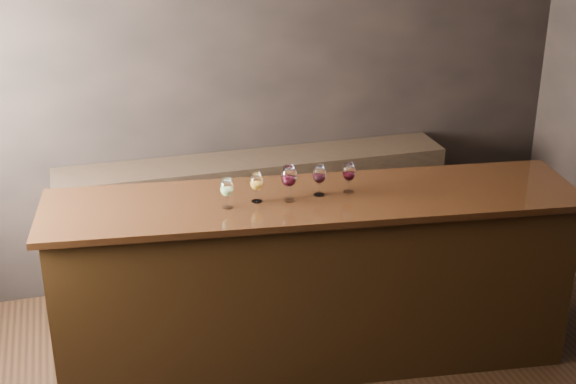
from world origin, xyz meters
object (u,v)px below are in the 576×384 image
object	(u,v)px
glass_amber	(256,183)
glass_red_c	(349,173)
back_bar_shelf	(255,222)
glass_white	(227,188)
bar_counter	(313,283)
glass_red_a	(289,177)
glass_red_b	(319,175)

from	to	relation	value
glass_amber	glass_red_c	xyz separation A→B (m)	(0.57, -0.01, 0.00)
glass_amber	back_bar_shelf	bearing A→B (deg)	77.59
glass_white	glass_red_c	xyz separation A→B (m)	(0.75, 0.03, 0.00)
bar_counter	back_bar_shelf	bearing A→B (deg)	103.67
back_bar_shelf	glass_amber	xyz separation A→B (m)	(-0.22, -1.01, 0.75)
glass_amber	glass_red_a	bearing A→B (deg)	-9.89
glass_red_c	glass_red_a	bearing A→B (deg)	-177.30
glass_red_c	bar_counter	bearing A→B (deg)	-176.77
bar_counter	glass_red_b	world-z (taller)	glass_red_b
back_bar_shelf	glass_white	world-z (taller)	glass_white
back_bar_shelf	glass_red_b	world-z (taller)	glass_red_b
glass_red_c	glass_amber	bearing A→B (deg)	178.50
glass_red_a	glass_red_b	xyz separation A→B (m)	(0.19, 0.03, -0.02)
glass_red_a	glass_red_c	world-z (taller)	glass_red_a
glass_white	glass_red_b	size ratio (longest dim) A/B	0.96
bar_counter	glass_white	bearing A→B (deg)	-171.72
back_bar_shelf	glass_red_a	world-z (taller)	glass_red_a
glass_white	glass_red_b	world-z (taller)	glass_red_b
glass_red_a	back_bar_shelf	bearing A→B (deg)	88.08
glass_red_c	glass_red_b	bearing A→B (deg)	177.31
glass_red_b	glass_red_c	bearing A→B (deg)	-2.69
glass_white	glass_red_a	distance (m)	0.37
glass_white	back_bar_shelf	bearing A→B (deg)	68.82
glass_red_c	back_bar_shelf	bearing A→B (deg)	108.53
glass_red_a	glass_red_c	size ratio (longest dim) A/B	1.19
glass_red_a	glass_amber	bearing A→B (deg)	170.11
glass_white	glass_red_c	distance (m)	0.75
bar_counter	glass_amber	distance (m)	0.79
glass_red_a	glass_red_c	xyz separation A→B (m)	(0.38, 0.02, -0.02)
glass_amber	glass_white	bearing A→B (deg)	-167.69
glass_red_c	glass_white	bearing A→B (deg)	-178.05
bar_counter	glass_red_b	bearing A→B (deg)	37.06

